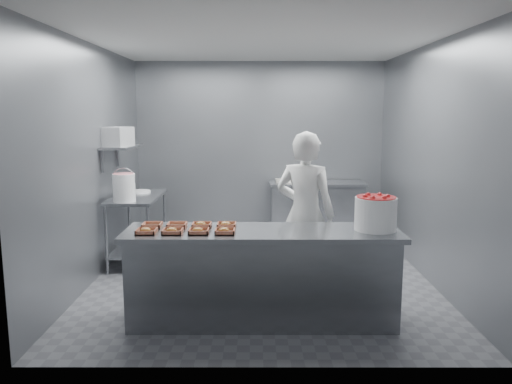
# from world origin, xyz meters

# --- Properties ---
(floor) EXTENTS (4.50, 4.50, 0.00)m
(floor) POSITION_xyz_m (0.00, 0.00, 0.00)
(floor) COLOR #4C4C51
(floor) RESTS_ON ground
(ceiling) EXTENTS (4.50, 4.50, 0.00)m
(ceiling) POSITION_xyz_m (0.00, 0.00, 2.80)
(ceiling) COLOR white
(ceiling) RESTS_ON wall_back
(wall_back) EXTENTS (4.00, 0.04, 2.80)m
(wall_back) POSITION_xyz_m (0.00, 2.25, 1.40)
(wall_back) COLOR slate
(wall_back) RESTS_ON ground
(wall_left) EXTENTS (0.04, 4.50, 2.80)m
(wall_left) POSITION_xyz_m (-2.00, 0.00, 1.40)
(wall_left) COLOR slate
(wall_left) RESTS_ON ground
(wall_right) EXTENTS (0.04, 4.50, 2.80)m
(wall_right) POSITION_xyz_m (2.00, 0.00, 1.40)
(wall_right) COLOR slate
(wall_right) RESTS_ON ground
(service_counter) EXTENTS (2.60, 0.70, 0.90)m
(service_counter) POSITION_xyz_m (0.00, -1.35, 0.45)
(service_counter) COLOR slate
(service_counter) RESTS_ON ground
(prep_table) EXTENTS (0.60, 1.20, 0.90)m
(prep_table) POSITION_xyz_m (-1.65, 0.60, 0.59)
(prep_table) COLOR slate
(prep_table) RESTS_ON ground
(back_counter) EXTENTS (1.50, 0.60, 0.90)m
(back_counter) POSITION_xyz_m (0.90, 1.90, 0.45)
(back_counter) COLOR slate
(back_counter) RESTS_ON ground
(wall_shelf) EXTENTS (0.35, 0.90, 0.03)m
(wall_shelf) POSITION_xyz_m (-1.82, 0.60, 1.55)
(wall_shelf) COLOR slate
(wall_shelf) RESTS_ON wall_left
(tray_0) EXTENTS (0.19, 0.18, 0.06)m
(tray_0) POSITION_xyz_m (-1.07, -1.47, 0.92)
(tray_0) COLOR tan
(tray_0) RESTS_ON service_counter
(tray_1) EXTENTS (0.19, 0.18, 0.06)m
(tray_1) POSITION_xyz_m (-0.83, -1.47, 0.92)
(tray_1) COLOR tan
(tray_1) RESTS_ON service_counter
(tray_2) EXTENTS (0.19, 0.18, 0.06)m
(tray_2) POSITION_xyz_m (-0.59, -1.47, 0.92)
(tray_2) COLOR tan
(tray_2) RESTS_ON service_counter
(tray_3) EXTENTS (0.19, 0.18, 0.06)m
(tray_3) POSITION_xyz_m (-0.35, -1.47, 0.92)
(tray_3) COLOR tan
(tray_3) RESTS_ON service_counter
(tray_4) EXTENTS (0.19, 0.18, 0.04)m
(tray_4) POSITION_xyz_m (-1.06, -1.23, 0.92)
(tray_4) COLOR tan
(tray_4) RESTS_ON service_counter
(tray_5) EXTENTS (0.19, 0.18, 0.04)m
(tray_5) POSITION_xyz_m (-0.82, -1.23, 0.92)
(tray_5) COLOR tan
(tray_5) RESTS_ON service_counter
(tray_6) EXTENTS (0.19, 0.18, 0.06)m
(tray_6) POSITION_xyz_m (-0.59, -1.23, 0.92)
(tray_6) COLOR tan
(tray_6) RESTS_ON service_counter
(tray_7) EXTENTS (0.19, 0.18, 0.06)m
(tray_7) POSITION_xyz_m (-0.35, -1.23, 0.92)
(tray_7) COLOR tan
(tray_7) RESTS_ON service_counter
(worker) EXTENTS (0.77, 0.66, 1.80)m
(worker) POSITION_xyz_m (0.48, -0.58, 0.90)
(worker) COLOR white
(worker) RESTS_ON ground
(strawberry_tub) EXTENTS (0.39, 0.39, 0.32)m
(strawberry_tub) POSITION_xyz_m (1.06, -1.34, 1.07)
(strawberry_tub) COLOR white
(strawberry_tub) RESTS_ON service_counter
(glaze_bucket) EXTENTS (0.29, 0.27, 0.42)m
(glaze_bucket) POSITION_xyz_m (-1.69, 0.16, 1.08)
(glaze_bucket) COLOR white
(glaze_bucket) RESTS_ON prep_table
(bucket_lid) EXTENTS (0.41, 0.41, 0.02)m
(bucket_lid) POSITION_xyz_m (-1.68, 0.86, 0.91)
(bucket_lid) COLOR white
(bucket_lid) RESTS_ON prep_table
(rag) EXTENTS (0.16, 0.14, 0.02)m
(rag) POSITION_xyz_m (-1.74, 0.88, 0.91)
(rag) COLOR #CCB28C
(rag) RESTS_ON prep_table
(appliance) EXTENTS (0.38, 0.41, 0.25)m
(appliance) POSITION_xyz_m (-1.82, 0.44, 1.69)
(appliance) COLOR gray
(appliance) RESTS_ON wall_shelf
(paper_stack) EXTENTS (0.31, 0.24, 0.05)m
(paper_stack) POSITION_xyz_m (0.41, 1.90, 0.92)
(paper_stack) COLOR silver
(paper_stack) RESTS_ON back_counter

